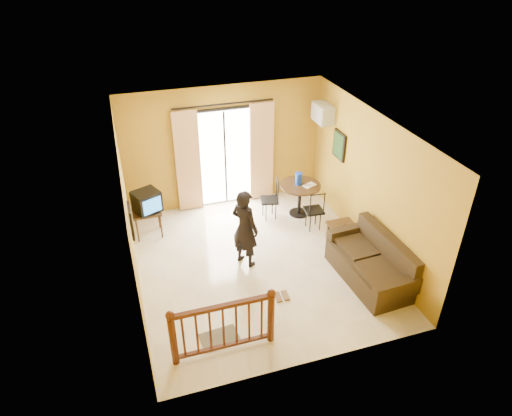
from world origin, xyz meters
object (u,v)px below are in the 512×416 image
object	(u,v)px
sofa	(373,264)
standing_person	(245,228)
dining_table	(300,191)
coffee_table	(347,237)
television	(147,202)

from	to	relation	value
sofa	standing_person	size ratio (longest dim) A/B	1.21
dining_table	coffee_table	distance (m)	1.63
television	standing_person	world-z (taller)	standing_person
dining_table	sofa	distance (m)	2.56
dining_table	standing_person	bearing A→B (deg)	-141.21
television	coffee_table	distance (m)	4.14
television	sofa	distance (m)	4.62
coffee_table	standing_person	distance (m)	2.15
television	sofa	world-z (taller)	television
television	standing_person	distance (m)	2.24
television	dining_table	bearing A→B (deg)	-26.53
television	dining_table	world-z (taller)	television
television	coffee_table	size ratio (longest dim) A/B	0.65
dining_table	standing_person	size ratio (longest dim) A/B	0.57
television	dining_table	xyz separation A→B (m)	(3.31, -0.19, -0.21)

